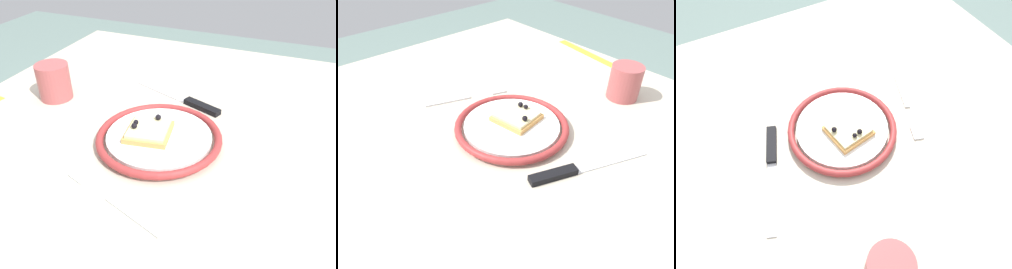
# 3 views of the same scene
# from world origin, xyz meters

# --- Properties ---
(ground_plane) EXTENTS (6.00, 6.00, 0.00)m
(ground_plane) POSITION_xyz_m (0.00, 0.00, 0.00)
(ground_plane) COLOR slate
(dining_table) EXTENTS (1.09, 0.95, 0.78)m
(dining_table) POSITION_xyz_m (0.00, 0.00, 0.69)
(dining_table) COLOR #BCB29E
(dining_table) RESTS_ON ground_plane
(plate) EXTENTS (0.24, 0.24, 0.02)m
(plate) POSITION_xyz_m (0.01, -0.00, 0.79)
(plate) COLOR white
(plate) RESTS_ON dining_table
(pizza_slice_near) EXTENTS (0.10, 0.09, 0.03)m
(pizza_slice_near) POSITION_xyz_m (0.00, 0.02, 0.80)
(pizza_slice_near) COLOR tan
(pizza_slice_near) RESTS_ON plate
(knife) EXTENTS (0.10, 0.23, 0.01)m
(knife) POSITION_xyz_m (0.17, -0.01, 0.78)
(knife) COLOR silver
(knife) RESTS_ON dining_table
(fork) EXTENTS (0.08, 0.20, 0.00)m
(fork) POSITION_xyz_m (-0.16, 0.01, 0.78)
(fork) COLOR silver
(fork) RESTS_ON dining_table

